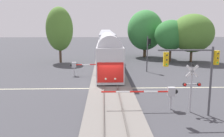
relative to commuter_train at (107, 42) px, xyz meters
The scene contains 13 objects.
ground_plane 30.98m from the commuter_train, 90.01° to the right, with size 220.00×220.00×0.00m, color #3D3D42.
road_centre_stripe 30.98m from the commuter_train, 90.01° to the right, with size 44.00×0.20×0.01m.
railway_track 30.98m from the commuter_train, 90.01° to the right, with size 4.40×80.00×0.32m.
commuter_train is the anchor object (origin of this frame).
crossing_gate_near 37.75m from the commuter_train, 84.05° to the right, with size 6.04×0.40×1.80m.
crossing_signal_mast 38.67m from the commuter_train, 81.21° to the right, with size 1.36×0.44×3.78m.
crossing_gate_far 24.56m from the commuter_train, 99.31° to the right, with size 5.82×0.40×1.80m.
traffic_signal_near_right 39.45m from the commuter_train, 81.41° to the right, with size 4.36×0.38×5.12m.
traffic_signal_far_side 22.48m from the commuter_train, 75.50° to the right, with size 0.53×0.38×5.02m.
oak_far_right 16.61m from the commuter_train, 45.52° to the right, with size 5.92×5.92×7.53m.
maple_right_background 19.84m from the commuter_train, 39.63° to the right, with size 7.55×7.55×8.57m.
oak_behind_train 15.39m from the commuter_train, 123.97° to the right, with size 4.71×4.71×9.74m.
elm_centre_background 10.03m from the commuter_train, 35.09° to the right, with size 7.27×7.27×9.64m.
Camera 1 is at (-0.69, -24.92, 6.61)m, focal length 38.94 mm.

